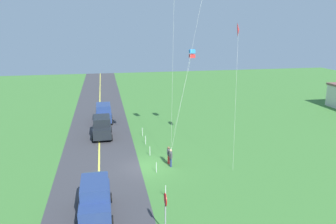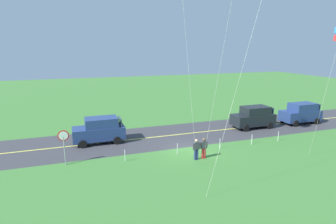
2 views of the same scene
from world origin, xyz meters
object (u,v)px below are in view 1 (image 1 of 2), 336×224
object	(u,v)px
stop_sign	(165,205)
person_adult_near	(171,157)
kite_green_far	(192,54)
car_suv_foreground	(95,198)
person_adult_companion	(169,154)
kite_yellow_high	(238,30)
car_parked_west_far	(104,113)
car_parked_west_near	(102,127)

from	to	relation	value
stop_sign	person_adult_near	world-z (taller)	stop_sign
stop_sign	kite_green_far	xyz separation A→B (m)	(-17.24, 6.17, 7.17)
car_suv_foreground	person_adult_companion	size ratio (longest dim) A/B	2.75
kite_yellow_high	stop_sign	bearing A→B (deg)	-39.39
person_adult_near	person_adult_companion	distance (m)	0.65
car_parked_west_far	person_adult_near	xyz separation A→B (m)	(15.21, 5.55, -0.29)
car_parked_west_far	kite_green_far	world-z (taller)	kite_green_far
stop_sign	person_adult_near	bearing A→B (deg)	166.44
person_adult_near	person_adult_companion	size ratio (longest dim) A/B	1.00
car_suv_foreground	kite_yellow_high	bearing A→B (deg)	120.16
car_suv_foreground	person_adult_near	xyz separation A→B (m)	(-6.36, 6.25, -0.29)
stop_sign	kite_yellow_high	xyz separation A→B (m)	(-9.87, 8.11, 9.67)
car_parked_west_far	car_parked_west_near	xyz separation A→B (m)	(6.00, -0.22, 0.00)
car_parked_west_far	kite_green_far	size ratio (longest dim) A/B	0.47
car_suv_foreground	car_parked_west_near	distance (m)	15.57
car_suv_foreground	kite_green_far	bearing A→B (deg)	144.72
car_parked_west_near	kite_green_far	size ratio (longest dim) A/B	0.47
stop_sign	person_adult_near	size ratio (longest dim) A/B	1.60
person_adult_near	kite_green_far	xyz separation A→B (m)	(-8.06, 3.95, 8.11)
car_parked_west_far	person_adult_companion	size ratio (longest dim) A/B	2.75
person_adult_companion	kite_yellow_high	bearing A→B (deg)	171.44
car_suv_foreground	car_parked_west_near	world-z (taller)	same
car_parked_west_near	car_suv_foreground	bearing A→B (deg)	-1.76
stop_sign	kite_green_far	size ratio (longest dim) A/B	0.27
stop_sign	kite_green_far	bearing A→B (deg)	160.32
car_suv_foreground	stop_sign	world-z (taller)	stop_sign
car_parked_west_far	stop_sign	world-z (taller)	stop_sign
stop_sign	kite_yellow_high	bearing A→B (deg)	140.61
car_parked_west_near	person_adult_companion	xyz separation A→B (m)	(8.56, 5.72, -0.29)
car_suv_foreground	person_adult_near	distance (m)	8.93
kite_green_far	person_adult_companion	bearing A→B (deg)	-28.38
car_parked_west_far	kite_yellow_high	world-z (taller)	kite_yellow_high
car_suv_foreground	stop_sign	bearing A→B (deg)	55.12
person_adult_companion	car_parked_west_far	bearing A→B (deg)	-78.32
car_parked_west_far	kite_yellow_high	size ratio (longest dim) A/B	0.36
car_suv_foreground	person_adult_companion	world-z (taller)	car_suv_foreground
person_adult_companion	stop_sign	bearing A→B (deg)	68.58
car_parked_west_far	person_adult_companion	bearing A→B (deg)	20.69
person_adult_near	kite_yellow_high	distance (m)	12.16
kite_green_far	stop_sign	bearing A→B (deg)	-19.68
car_parked_west_far	car_parked_west_near	bearing A→B (deg)	-2.14
car_suv_foreground	car_parked_west_far	xyz separation A→B (m)	(-21.57, 0.70, 0.00)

